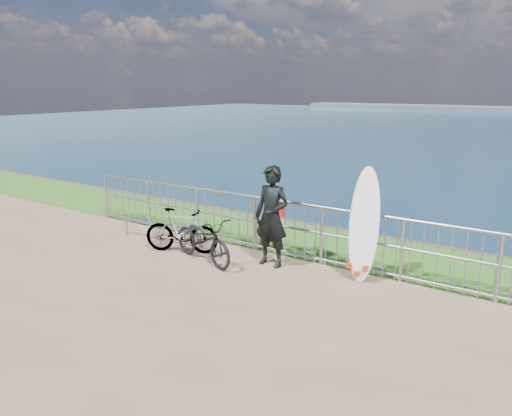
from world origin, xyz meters
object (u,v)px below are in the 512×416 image
Objects in this scene: surfer at (272,217)px; surfboard at (364,229)px; bicycle_near at (203,239)px; bicycle_far at (181,231)px.

surfer is 0.95× the size of surfboard.
surfboard is (1.65, 0.30, -0.03)m from surfer.
surfer is 1.11× the size of bicycle_near.
surfboard is at bearing -57.05° from bicycle_near.
surfer is 1.68m from surfboard.
surfboard reaches higher than surfer.
surfer is at bearing -47.90° from bicycle_near.
surfer is at bearing -100.44° from bicycle_far.
surfer is 1.24× the size of bicycle_far.
bicycle_far is (-0.71, 0.18, 0.01)m from bicycle_near.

